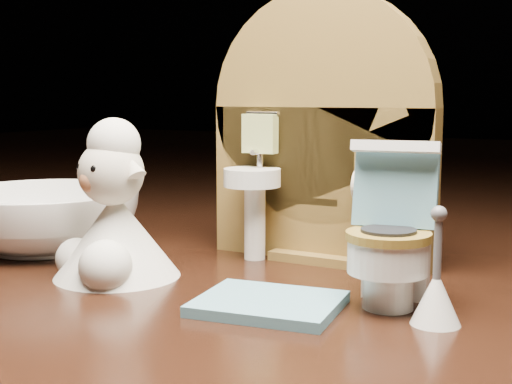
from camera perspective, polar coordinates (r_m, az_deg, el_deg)
backdrop_panel at (r=0.40m, az=5.15°, el=3.93°), size 0.13×0.05×0.15m
toy_toilet at (r=0.32m, az=10.84°, el=-4.21°), size 0.04×0.05×0.07m
bath_mat at (r=0.31m, az=1.01°, el=-8.93°), size 0.07×0.06×0.00m
toilet_brush at (r=0.30m, az=14.22°, el=-7.89°), size 0.02×0.02×0.05m
plush_lamb at (r=0.37m, az=-11.36°, el=-2.35°), size 0.06×0.07×0.08m
ceramic_bowl at (r=0.45m, az=-16.59°, el=-2.11°), size 0.12×0.12×0.04m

